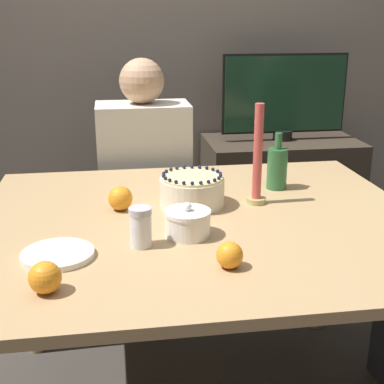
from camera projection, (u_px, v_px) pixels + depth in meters
The scene contains 14 objects.
wall_behind at pixel (158, 26), 2.78m from camera, with size 8.00×0.05×2.60m.
dining_table at pixel (202, 249), 1.67m from camera, with size 1.36×1.16×0.76m.
cake at pixel (192, 191), 1.73m from camera, with size 0.21×0.21×0.11m.
sugar_bowl at pixel (188, 223), 1.50m from camera, with size 0.13×0.13×0.10m.
sugar_shaker at pixel (141, 227), 1.42m from camera, with size 0.06×0.06×0.11m.
plate_stack at pixel (58, 254), 1.37m from camera, with size 0.19×0.19×0.02m.
candle at pixel (258, 163), 1.73m from camera, with size 0.06×0.06×0.33m.
bottle at pixel (277, 167), 1.90m from camera, with size 0.07×0.07×0.20m.
orange_fruit_0 at pixel (230, 255), 1.31m from camera, with size 0.07×0.07×0.07m.
orange_fruit_1 at pixel (45, 277), 1.19m from camera, with size 0.07×0.07×0.07m.
orange_fruit_2 at pixel (120, 198), 1.70m from camera, with size 0.08×0.08×0.08m.
person_man_blue_shirt at pixel (146, 209), 2.43m from camera, with size 0.40×0.34×1.19m.
side_cabinet at pixel (279, 205), 2.91m from camera, with size 0.79×0.45×0.73m.
tv_monitor at pixel (285, 96), 2.73m from camera, with size 0.65×0.10×0.44m.
Camera 1 is at (-0.26, -1.51, 1.36)m, focal length 50.00 mm.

